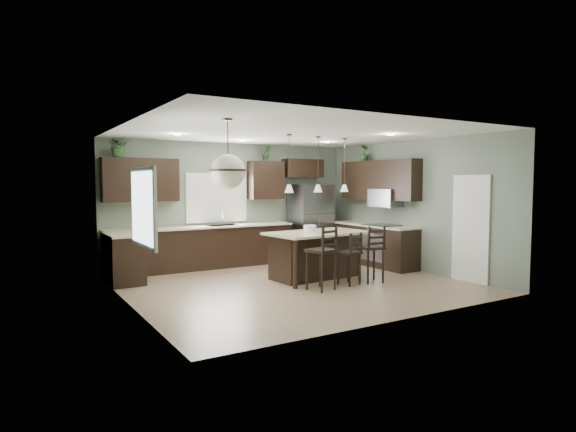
# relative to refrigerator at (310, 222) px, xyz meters

# --- Properties ---
(ground) EXTENTS (6.00, 6.00, 0.00)m
(ground) POSITION_rel_refrigerator_xyz_m (-1.88, -2.28, -0.93)
(ground) COLOR #9E8466
(ground) RESTS_ON ground
(pantry_door) EXTENTS (0.04, 0.82, 2.04)m
(pantry_door) POSITION_rel_refrigerator_xyz_m (1.09, -3.83, 0.09)
(pantry_door) COLOR white
(pantry_door) RESTS_ON ground
(window_back) EXTENTS (1.35, 0.02, 1.00)m
(window_back) POSITION_rel_refrigerator_xyz_m (-2.28, 0.45, 0.62)
(window_back) COLOR white
(window_back) RESTS_ON room_shell
(window_left) EXTENTS (0.02, 1.10, 1.00)m
(window_left) POSITION_rel_refrigerator_xyz_m (-4.87, -3.08, 0.62)
(window_left) COLOR white
(window_left) RESTS_ON room_shell
(left_return_cabs) EXTENTS (0.60, 0.90, 0.90)m
(left_return_cabs) POSITION_rel_refrigerator_xyz_m (-4.58, -0.58, -0.48)
(left_return_cabs) COLOR black
(left_return_cabs) RESTS_ON ground
(left_return_countertop) EXTENTS (0.66, 0.96, 0.04)m
(left_return_countertop) POSITION_rel_refrigerator_xyz_m (-4.56, -0.58, -0.01)
(left_return_countertop) COLOR beige
(left_return_countertop) RESTS_ON left_return_cabs
(back_lower_cabs) EXTENTS (4.20, 0.60, 0.90)m
(back_lower_cabs) POSITION_rel_refrigerator_xyz_m (-2.73, 0.17, -0.48)
(back_lower_cabs) COLOR black
(back_lower_cabs) RESTS_ON ground
(back_countertop) EXTENTS (4.20, 0.66, 0.04)m
(back_countertop) POSITION_rel_refrigerator_xyz_m (-2.73, 0.15, -0.01)
(back_countertop) COLOR beige
(back_countertop) RESTS_ON back_lower_cabs
(sink_inset) EXTENTS (0.70, 0.45, 0.01)m
(sink_inset) POSITION_rel_refrigerator_xyz_m (-2.28, 0.15, 0.01)
(sink_inset) COLOR gray
(sink_inset) RESTS_ON back_countertop
(faucet) EXTENTS (0.02, 0.02, 0.28)m
(faucet) POSITION_rel_refrigerator_xyz_m (-2.28, 0.12, 0.16)
(faucet) COLOR silver
(faucet) RESTS_ON back_countertop
(back_upper_left) EXTENTS (1.55, 0.34, 0.90)m
(back_upper_left) POSITION_rel_refrigerator_xyz_m (-4.03, 0.30, 1.02)
(back_upper_left) COLOR black
(back_upper_left) RESTS_ON room_shell
(back_upper_right) EXTENTS (0.85, 0.34, 0.90)m
(back_upper_right) POSITION_rel_refrigerator_xyz_m (-1.08, 0.30, 1.02)
(back_upper_right) COLOR black
(back_upper_right) RESTS_ON room_shell
(fridge_header) EXTENTS (1.05, 0.34, 0.45)m
(fridge_header) POSITION_rel_refrigerator_xyz_m (-0.03, 0.30, 1.32)
(fridge_header) COLOR black
(fridge_header) RESTS_ON room_shell
(right_lower_cabs) EXTENTS (0.60, 2.35, 0.90)m
(right_lower_cabs) POSITION_rel_refrigerator_xyz_m (0.82, -1.41, -0.48)
(right_lower_cabs) COLOR black
(right_lower_cabs) RESTS_ON ground
(right_countertop) EXTENTS (0.66, 2.35, 0.04)m
(right_countertop) POSITION_rel_refrigerator_xyz_m (0.80, -1.41, -0.01)
(right_countertop) COLOR beige
(right_countertop) RESTS_ON right_lower_cabs
(cooktop) EXTENTS (0.58, 0.75, 0.02)m
(cooktop) POSITION_rel_refrigerator_xyz_m (0.80, -1.68, 0.02)
(cooktop) COLOR black
(cooktop) RESTS_ON right_countertop
(wall_oven_front) EXTENTS (0.01, 0.72, 0.60)m
(wall_oven_front) POSITION_rel_refrigerator_xyz_m (0.51, -1.68, -0.48)
(wall_oven_front) COLOR gray
(wall_oven_front) RESTS_ON right_lower_cabs
(right_upper_cabs) EXTENTS (0.34, 2.35, 0.90)m
(right_upper_cabs) POSITION_rel_refrigerator_xyz_m (0.95, -1.41, 1.02)
(right_upper_cabs) COLOR black
(right_upper_cabs) RESTS_ON room_shell
(microwave) EXTENTS (0.40, 0.75, 0.40)m
(microwave) POSITION_rel_refrigerator_xyz_m (0.90, -1.68, 0.62)
(microwave) COLOR gray
(microwave) RESTS_ON right_upper_cabs
(refrigerator) EXTENTS (0.90, 0.74, 1.85)m
(refrigerator) POSITION_rel_refrigerator_xyz_m (0.00, 0.00, 0.00)
(refrigerator) COLOR gray
(refrigerator) RESTS_ON ground
(kitchen_island) EXTENTS (2.08, 1.30, 0.92)m
(kitchen_island) POSITION_rel_refrigerator_xyz_m (-1.19, -2.04, -0.46)
(kitchen_island) COLOR black
(kitchen_island) RESTS_ON ground
(serving_dish) EXTENTS (0.24, 0.24, 0.14)m
(serving_dish) POSITION_rel_refrigerator_xyz_m (-1.39, -2.05, 0.07)
(serving_dish) COLOR silver
(serving_dish) RESTS_ON kitchen_island
(bar_stool_left) EXTENTS (0.52, 0.52, 1.16)m
(bar_stool_left) POSITION_rel_refrigerator_xyz_m (-1.75, -2.95, -0.35)
(bar_stool_left) COLOR black
(bar_stool_left) RESTS_ON ground
(bar_stool_center) EXTENTS (0.43, 0.43, 0.98)m
(bar_stool_center) POSITION_rel_refrigerator_xyz_m (-1.05, -2.86, -0.43)
(bar_stool_center) COLOR black
(bar_stool_center) RESTS_ON ground
(bar_stool_right) EXTENTS (0.47, 0.47, 1.09)m
(bar_stool_right) POSITION_rel_refrigerator_xyz_m (-0.54, -2.88, -0.38)
(bar_stool_right) COLOR black
(bar_stool_right) RESTS_ON ground
(pendant_left) EXTENTS (0.17, 0.17, 1.10)m
(pendant_left) POSITION_rel_refrigerator_xyz_m (-1.88, -2.10, 1.32)
(pendant_left) COLOR white
(pendant_left) RESTS_ON room_shell
(pendant_center) EXTENTS (0.17, 0.17, 1.10)m
(pendant_center) POSITION_rel_refrigerator_xyz_m (-1.19, -2.04, 1.32)
(pendant_center) COLOR silver
(pendant_center) RESTS_ON room_shell
(pendant_right) EXTENTS (0.17, 0.17, 1.10)m
(pendant_right) POSITION_rel_refrigerator_xyz_m (-0.49, -1.98, 1.32)
(pendant_right) COLOR white
(pendant_right) RESTS_ON room_shell
(chandelier) EXTENTS (0.54, 0.54, 1.00)m
(chandelier) POSITION_rel_refrigerator_xyz_m (-3.75, -3.48, 1.38)
(chandelier) COLOR beige
(chandelier) RESTS_ON room_shell
(plant_back_left) EXTENTS (0.44, 0.39, 0.46)m
(plant_back_left) POSITION_rel_refrigerator_xyz_m (-4.45, 0.27, 1.71)
(plant_back_left) COLOR #254B21
(plant_back_left) RESTS_ON back_upper_left
(plant_back_right) EXTENTS (0.24, 0.21, 0.38)m
(plant_back_right) POSITION_rel_refrigerator_xyz_m (-1.08, 0.27, 1.66)
(plant_back_right) COLOR #274D21
(plant_back_right) RESTS_ON back_upper_right
(plant_right_wall) EXTENTS (0.23, 0.23, 0.39)m
(plant_right_wall) POSITION_rel_refrigerator_xyz_m (0.92, -0.91, 1.67)
(plant_right_wall) COLOR #244D22
(plant_right_wall) RESTS_ON right_upper_cabs
(room_shell) EXTENTS (6.00, 6.00, 6.00)m
(room_shell) POSITION_rel_refrigerator_xyz_m (-1.88, -2.28, 0.77)
(room_shell) COLOR slate
(room_shell) RESTS_ON ground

